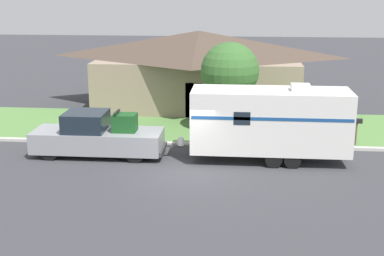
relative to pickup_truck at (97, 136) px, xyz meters
The scene contains 8 objects.
ground_plane 4.64m from the pickup_truck, 24.08° to the right, with size 120.00×120.00×0.00m, color #38383D.
curb_strip 4.64m from the pickup_truck, 24.46° to the left, with size 80.00×0.30×0.14m.
lawn_strip 6.99m from the pickup_truck, 53.11° to the left, with size 80.00×7.00×0.03m.
house_across_street 11.79m from the pickup_truck, 71.06° to the left, with size 13.45×7.99×4.76m.
pickup_truck is the anchor object (origin of this frame).
travel_trailer 7.84m from the pickup_truck, ahead, with size 8.00×2.30×3.46m.
mailbox 12.37m from the pickup_truck, 12.18° to the left, with size 0.48×0.20×1.35m.
tree_in_yard 7.80m from the pickup_truck, 37.63° to the left, with size 3.02×3.02×4.76m.
Camera 1 is at (2.24, -21.02, 7.61)m, focal length 50.00 mm.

